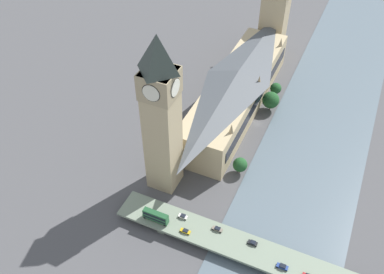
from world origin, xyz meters
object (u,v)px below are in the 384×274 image
(parliament_hall, at_px, (237,90))
(victoria_tower, at_px, (274,16))
(road_bridge, at_px, (275,259))
(double_decker_bus_mid, at_px, (156,216))
(clock_tower, at_px, (161,113))
(car_southbound_lead, at_px, (217,229))
(car_southbound_extra, at_px, (282,267))
(car_northbound_lead, at_px, (183,216))
(car_southbound_mid, at_px, (185,231))
(car_northbound_tail, at_px, (253,243))

(parliament_hall, xyz_separation_m, victoria_tower, (0.06, -65.44, 12.07))
(road_bridge, xyz_separation_m, double_decker_bus_mid, (50.03, 2.97, 3.59))
(clock_tower, bearing_deg, parliament_hall, -99.87)
(double_decker_bus_mid, bearing_deg, clock_tower, -71.86)
(car_southbound_lead, bearing_deg, car_southbound_extra, 168.89)
(victoria_tower, height_order, car_southbound_lead, victoria_tower)
(victoria_tower, relative_size, car_northbound_lead, 13.47)
(car_southbound_mid, bearing_deg, victoria_tower, -86.16)
(road_bridge, height_order, car_northbound_lead, car_northbound_lead)
(car_southbound_lead, distance_m, car_southbound_extra, 29.19)
(parliament_hall, relative_size, victoria_tower, 2.05)
(car_northbound_lead, relative_size, car_southbound_extra, 0.88)
(road_bridge, bearing_deg, car_southbound_lead, -6.73)
(victoria_tower, distance_m, car_southbound_mid, 155.39)
(victoria_tower, height_order, car_northbound_lead, victoria_tower)
(road_bridge, relative_size, car_southbound_extra, 30.09)
(clock_tower, bearing_deg, victoria_tower, -94.90)
(double_decker_bus_mid, height_order, car_southbound_lead, double_decker_bus_mid)
(double_decker_bus_mid, relative_size, car_southbound_lead, 2.56)
(car_southbound_mid, bearing_deg, car_northbound_tail, -167.40)
(road_bridge, xyz_separation_m, car_northbound_lead, (40.42, -2.85, 1.58))
(parliament_hall, xyz_separation_m, car_northbound_tail, (-36.77, 82.44, -7.54))
(road_bridge, height_order, car_southbound_lead, car_southbound_lead)
(double_decker_bus_mid, distance_m, car_northbound_tail, 40.55)
(clock_tower, relative_size, car_southbound_mid, 17.94)
(car_southbound_extra, bearing_deg, car_southbound_mid, 0.90)
(double_decker_bus_mid, xyz_separation_m, car_southbound_lead, (-24.97, -5.93, -2.04))
(car_northbound_lead, bearing_deg, car_northbound_tail, 179.59)
(car_southbound_extra, bearing_deg, double_decker_bus_mid, 0.32)
(victoria_tower, distance_m, car_southbound_extra, 162.42)
(double_decker_bus_mid, bearing_deg, car_southbound_extra, -179.68)
(parliament_hall, bearing_deg, victoria_tower, -89.95)
(parliament_hall, bearing_deg, double_decker_bus_mid, 87.83)
(victoria_tower, bearing_deg, car_southbound_extra, 108.19)
(car_northbound_lead, bearing_deg, car_southbound_extra, 172.85)
(clock_tower, distance_m, victoria_tower, 131.14)
(car_northbound_tail, bearing_deg, clock_tower, -20.89)
(car_northbound_tail, bearing_deg, car_southbound_lead, -1.24)
(car_northbound_tail, xyz_separation_m, car_southbound_extra, (-13.50, 5.30, 0.06))
(car_northbound_lead, bearing_deg, clock_tower, -46.02)
(car_southbound_mid, bearing_deg, car_northbound_lead, -57.06)
(car_northbound_tail, bearing_deg, victoria_tower, -76.02)
(clock_tower, distance_m, car_southbound_lead, 52.12)
(car_northbound_tail, bearing_deg, car_northbound_lead, -0.41)
(victoria_tower, xyz_separation_m, car_northbound_tail, (-36.83, 147.88, -19.61))
(car_northbound_tail, relative_size, car_southbound_lead, 0.89)
(car_southbound_lead, relative_size, car_southbound_mid, 1.03)
(double_decker_bus_mid, height_order, car_southbound_mid, double_decker_bus_mid)
(road_bridge, bearing_deg, victoria_tower, -72.74)
(car_southbound_lead, xyz_separation_m, car_southbound_extra, (-28.64, 5.63, 0.02))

